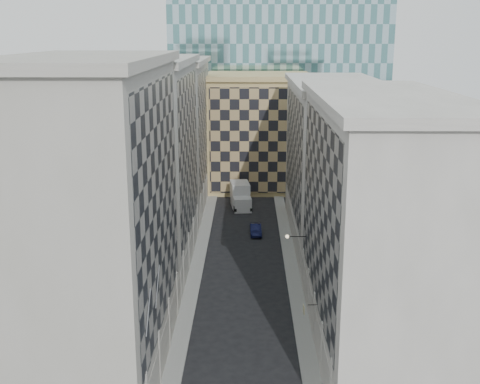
{
  "coord_description": "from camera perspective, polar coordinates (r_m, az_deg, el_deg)",
  "views": [
    {
      "loc": [
        0.44,
        -30.87,
        25.14
      ],
      "look_at": [
        -0.2,
        13.84,
        13.31
      ],
      "focal_mm": 45.0,
      "sensor_mm": 36.0,
      "label": 1
    }
  ],
  "objects": [
    {
      "name": "bldg_left_a",
      "position": [
        45.37,
        -13.68,
        -2.68
      ],
      "size": [
        10.8,
        22.8,
        23.7
      ],
      "color": "#9E9A8E",
      "rests_on": "ground"
    },
    {
      "name": "tan_block",
      "position": [
        100.02,
        1.72,
        5.78
      ],
      "size": [
        16.8,
        14.8,
        18.8
      ],
      "color": "tan",
      "rests_on": "ground"
    },
    {
      "name": "bldg_left_c",
      "position": [
        87.79,
        -6.63,
        5.34
      ],
      "size": [
        10.8,
        22.8,
        21.7
      ],
      "color": "#9E9A8E",
      "rests_on": "ground"
    },
    {
      "name": "bldg_right_a",
      "position": [
        49.32,
        13.02,
        -3.05
      ],
      "size": [
        10.8,
        26.8,
        20.7
      ],
      "color": "#ADA99F",
      "rests_on": "ground"
    },
    {
      "name": "dark_car",
      "position": [
        77.54,
        1.49,
        -3.58
      ],
      "size": [
        1.56,
        4.09,
        1.33
      ],
      "primitive_type": "imported",
      "rotation": [
        0.0,
        0.0,
        0.04
      ],
      "color": "#0F1339",
      "rests_on": "ground"
    },
    {
      "name": "bracket_lamp",
      "position": [
        58.18,
        4.67,
        -4.23
      ],
      "size": [
        1.98,
        0.36,
        0.36
      ],
      "color": "black",
      "rests_on": "ground"
    },
    {
      "name": "bldg_right_b",
      "position": [
        75.19,
        8.81,
        2.91
      ],
      "size": [
        10.8,
        28.8,
        19.7
      ],
      "color": "#ADA99F",
      "rests_on": "ground"
    },
    {
      "name": "bldg_left_b",
      "position": [
        66.32,
        -9.03,
        2.61
      ],
      "size": [
        10.8,
        22.8,
        22.7
      ],
      "color": "gray",
      "rests_on": "ground"
    },
    {
      "name": "church_tower",
      "position": [
        112.89,
        0.62,
        15.74
      ],
      "size": [
        7.2,
        7.2,
        51.5
      ],
      "color": "#322C26",
      "rests_on": "ground"
    },
    {
      "name": "flagpoles_left",
      "position": [
        41.15,
        -8.24,
        -9.95
      ],
      "size": [
        0.1,
        6.33,
        2.33
      ],
      "color": "gray",
      "rests_on": "ground"
    },
    {
      "name": "sidewalk_west",
      "position": [
        66.08,
        -4.22,
        -7.51
      ],
      "size": [
        1.5,
        100.0,
        0.15
      ],
      "primitive_type": "cube",
      "color": "gray",
      "rests_on": "ground"
    },
    {
      "name": "sidewalk_east",
      "position": [
        66.01,
        4.98,
        -7.55
      ],
      "size": [
        1.5,
        100.0,
        0.15
      ],
      "primitive_type": "cube",
      "color": "gray",
      "rests_on": "ground"
    },
    {
      "name": "box_truck",
      "position": [
        89.51,
        0.05,
        -0.46
      ],
      "size": [
        3.43,
        6.75,
        3.55
      ],
      "rotation": [
        0.0,
        0.0,
        0.13
      ],
      "color": "silver",
      "rests_on": "ground"
    },
    {
      "name": "shop_sign",
      "position": [
        49.13,
        6.14,
        -10.97
      ],
      "size": [
        1.15,
        0.7,
        0.77
      ],
      "rotation": [
        0.0,
        0.0,
        0.08
      ],
      "color": "black",
      "rests_on": "ground"
    }
  ]
}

